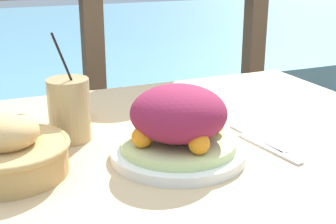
{
  "coord_description": "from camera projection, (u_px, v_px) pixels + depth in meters",
  "views": [
    {
      "loc": [
        -0.4,
        -0.83,
        1.1
      ],
      "look_at": [
        -0.03,
        0.05,
        0.78
      ],
      "focal_mm": 50.0,
      "sensor_mm": 36.0,
      "label": 1
    }
  ],
  "objects": [
    {
      "name": "fork",
      "position": [
        257.0,
        138.0,
        1.02
      ],
      "size": [
        0.03,
        0.18,
        0.0
      ],
      "color": "silver",
      "rests_on": "patio_table"
    },
    {
      "name": "bread_basket",
      "position": [
        9.0,
        152.0,
        0.84
      ],
      "size": [
        0.22,
        0.22,
        0.12
      ],
      "color": "tan",
      "rests_on": "patio_table"
    },
    {
      "name": "sea_backdrop",
      "position": [
        23.0,
        59.0,
        4.03
      ],
      "size": [
        12.0,
        4.0,
        0.46
      ],
      "color": "#568EA8",
      "rests_on": "ground_plane"
    },
    {
      "name": "orange_near_basket",
      "position": [
        71.0,
        103.0,
        1.13
      ],
      "size": [
        0.08,
        0.08,
        0.08
      ],
      "color": "orange",
      "rests_on": "patio_table"
    },
    {
      "name": "railing_fence",
      "position": [
        94.0,
        64.0,
        1.7
      ],
      "size": [
        2.8,
        0.08,
        1.05
      ],
      "color": "brown",
      "rests_on": "ground_plane"
    },
    {
      "name": "knife",
      "position": [
        268.0,
        148.0,
        0.97
      ],
      "size": [
        0.04,
        0.18,
        0.0
      ],
      "color": "silver",
      "rests_on": "patio_table"
    },
    {
      "name": "drink_glass",
      "position": [
        69.0,
        110.0,
        1.0
      ],
      "size": [
        0.09,
        0.09,
        0.24
      ],
      "color": "tan",
      "rests_on": "patio_table"
    },
    {
      "name": "salad_plate",
      "position": [
        178.0,
        127.0,
        0.91
      ],
      "size": [
        0.27,
        0.27,
        0.15
      ],
      "color": "white",
      "rests_on": "patio_table"
    },
    {
      "name": "patio_table",
      "position": [
        190.0,
        180.0,
        1.02
      ],
      "size": [
        1.12,
        0.97,
        0.72
      ],
      "color": "tan",
      "rests_on": "ground_plane"
    }
  ]
}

